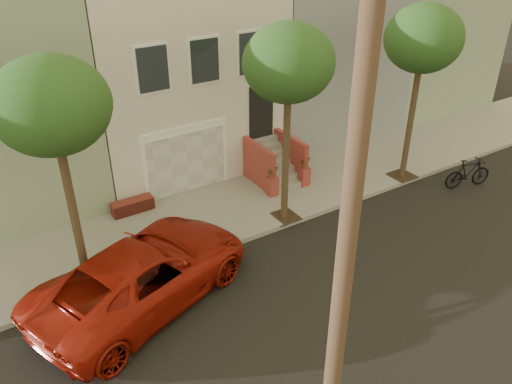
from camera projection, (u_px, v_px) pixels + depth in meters
ground at (337, 298)px, 13.69m from camera, size 90.00×90.00×0.00m
sidewalk at (236, 208)px, 17.59m from camera, size 40.00×3.70×0.15m
house_row at (159, 65)px, 20.11m from camera, size 33.10×11.70×7.00m
tree_left at (52, 107)px, 11.40m from camera, size 2.70×2.57×6.30m
tree_mid at (289, 64)px, 14.42m from camera, size 2.70×2.57×6.30m
tree_right at (424, 40)px, 16.98m from camera, size 2.70×2.57×6.30m
pickup_truck at (143, 274)px, 13.24m from camera, size 6.75×4.81×1.71m
motorcycle at (468, 173)px, 18.79m from camera, size 1.95×1.02×1.13m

